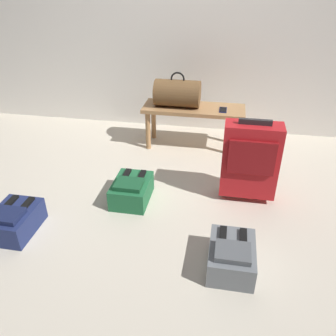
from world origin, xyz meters
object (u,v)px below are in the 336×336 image
duffel_bag_brown (177,93)px  backpack_navy (14,220)px  backpack_green (132,190)px  cell_phone (223,110)px  backpack_grey (232,256)px  suitcase_upright_red (250,160)px  bench (194,113)px

duffel_bag_brown → backpack_navy: 1.86m
backpack_green → cell_phone: bearing=57.0°
backpack_grey → backpack_green: (-0.80, 0.59, 0.00)m
backpack_grey → duffel_bag_brown: bearing=110.2°
cell_phone → suitcase_upright_red: (0.25, -0.81, -0.08)m
backpack_navy → backpack_grey: size_ratio=1.00×
duffel_bag_brown → backpack_grey: duffel_bag_brown is taller
duffel_bag_brown → backpack_green: bearing=-100.9°
cell_phone → backpack_navy: cell_phone is taller
cell_phone → backpack_grey: cell_phone is taller
suitcase_upright_red → backpack_grey: (-0.10, -0.79, -0.26)m
duffel_bag_brown → cell_phone: size_ratio=3.06×
bench → backpack_navy: size_ratio=2.63×
suitcase_upright_red → backpack_green: (-0.90, -0.20, -0.26)m
bench → backpack_green: size_ratio=2.63×
cell_phone → suitcase_upright_red: bearing=-73.0°
bench → duffel_bag_brown: bearing=-180.0°
backpack_grey → suitcase_upright_red: bearing=82.8°
cell_phone → backpack_grey: 1.64m
suitcase_upright_red → backpack_green: 0.96m
duffel_bag_brown → suitcase_upright_red: 1.12m
suitcase_upright_red → backpack_grey: 0.84m
backpack_navy → backpack_green: same height
duffel_bag_brown → suitcase_upright_red: bearing=-50.3°
cell_phone → backpack_green: cell_phone is taller
suitcase_upright_red → backpack_green: bearing=-167.6°
cell_phone → backpack_navy: bearing=-131.9°
backpack_navy → backpack_grey: same height
bench → backpack_navy: bench is taller
cell_phone → backpack_green: 1.25m
backpack_green → duffel_bag_brown: bearing=79.1°
backpack_navy → backpack_green: 0.88m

